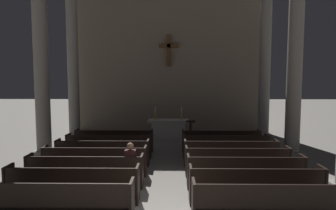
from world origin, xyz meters
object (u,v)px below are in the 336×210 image
at_px(column_right_third, 265,68).
at_px(candlestick_left, 155,115).
at_px(pew_left_row_3, 85,171).
at_px(altar, 168,128).
at_px(pew_right_row_1, 270,203).
at_px(pew_right_row_5, 231,153).
at_px(pew_left_row_6, 109,146).
at_px(column_left_third, 73,68).
at_px(pew_right_row_7, 221,141).
at_px(pew_left_row_4, 95,161).
at_px(pew_right_row_6, 225,146).
at_px(pew_left_row_5, 103,152).
at_px(lone_worshipper, 131,163).
at_px(column_right_second, 295,64).
at_px(pew_left_row_2, 73,184).
at_px(pew_right_row_3, 245,172).
at_px(pew_right_row_4, 237,161).
at_px(pew_right_row_2, 256,185).
at_px(pew_left_row_7, 114,140).
at_px(column_left_second, 41,64).
at_px(candlestick_right, 182,116).
at_px(pew_left_row_1, 56,201).

relative_size(column_right_third, candlestick_left, 11.46).
relative_size(pew_left_row_3, altar, 1.53).
relative_size(pew_right_row_1, pew_right_row_5, 1.00).
distance_m(pew_left_row_6, column_left_third, 5.99).
bearing_deg(pew_right_row_7, pew_left_row_4, -145.63).
bearing_deg(pew_right_row_6, pew_left_row_5, -167.16).
distance_m(pew_left_row_3, lone_worshipper, 1.34).
bearing_deg(column_right_second, pew_left_row_6, -176.83).
height_order(pew_left_row_2, pew_right_row_5, same).
relative_size(pew_right_row_7, column_left_third, 0.44).
height_order(pew_left_row_6, pew_right_row_3, same).
bearing_deg(column_right_third, pew_right_row_5, -118.06).
bearing_deg(column_right_second, pew_left_row_4, -161.23).
bearing_deg(pew_left_row_4, column_right_second, 18.77).
distance_m(pew_left_row_4, column_left_third, 7.62).
distance_m(pew_left_row_5, column_left_third, 6.77).
xyz_separation_m(pew_left_row_5, pew_right_row_4, (4.63, -1.06, 0.00)).
height_order(pew_left_row_3, pew_right_row_2, same).
relative_size(pew_left_row_5, lone_worshipper, 2.54).
height_order(pew_left_row_3, altar, altar).
relative_size(pew_left_row_2, lone_worshipper, 2.54).
distance_m(pew_right_row_2, column_right_second, 6.32).
relative_size(pew_left_row_6, pew_right_row_5, 1.00).
relative_size(pew_left_row_4, pew_left_row_7, 1.00).
xyz_separation_m(pew_left_row_2, pew_left_row_3, (0.00, 1.06, 0.00)).
bearing_deg(pew_left_row_2, pew_left_row_3, 90.00).
height_order(column_left_second, candlestick_left, column_left_second).
xyz_separation_m(pew_left_row_5, pew_right_row_3, (4.63, -2.11, 0.00)).
bearing_deg(pew_left_row_3, candlestick_right, 66.79).
bearing_deg(pew_left_row_6, pew_right_row_4, -24.51).
height_order(pew_left_row_4, pew_right_row_1, same).
height_order(pew_right_row_2, altar, altar).
bearing_deg(pew_right_row_2, pew_right_row_1, -90.00).
relative_size(pew_left_row_5, column_right_second, 0.44).
bearing_deg(pew_left_row_5, pew_left_row_1, -90.00).
xyz_separation_m(column_right_third, candlestick_right, (-4.41, -0.31, -2.52)).
distance_m(pew_left_row_4, column_right_third, 10.27).
bearing_deg(pew_right_row_3, pew_left_row_7, 137.63).
relative_size(pew_right_row_5, candlestick_right, 5.02).
relative_size(pew_left_row_4, lone_worshipper, 2.54).
relative_size(pew_left_row_5, pew_left_row_6, 1.00).
bearing_deg(candlestick_left, column_right_third, 3.09).
bearing_deg(pew_right_row_5, pew_right_row_1, -90.00).
bearing_deg(pew_left_row_5, pew_right_row_6, 12.84).
distance_m(pew_left_row_2, column_right_second, 9.34).
relative_size(pew_left_row_2, pew_right_row_5, 1.00).
bearing_deg(pew_right_row_5, column_right_third, 61.94).
bearing_deg(column_right_second, pew_right_row_4, -137.89).
height_order(pew_right_row_5, column_left_third, column_left_third).
height_order(pew_left_row_1, column_left_third, column_left_third).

